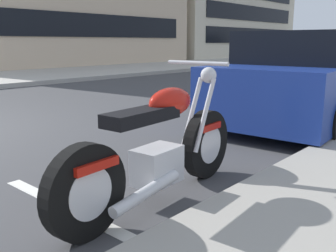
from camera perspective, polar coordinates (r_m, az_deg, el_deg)
sidewalk_far_curb at (r=18.85m, az=-2.43°, el=8.76°), size 120.00×5.00×0.14m
parking_stall_stripe at (r=3.03m, az=-12.49°, el=-12.97°), size 0.12×2.20×0.01m
parked_motorcycle at (r=3.08m, az=-1.35°, el=-3.65°), size 2.17×0.62×1.13m
parked_car_second_in_row at (r=6.74m, az=20.33°, el=6.61°), size 4.46×2.01×1.44m
townhouse_near_left at (r=34.00m, az=5.59°, el=17.04°), size 14.84×9.31×8.04m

